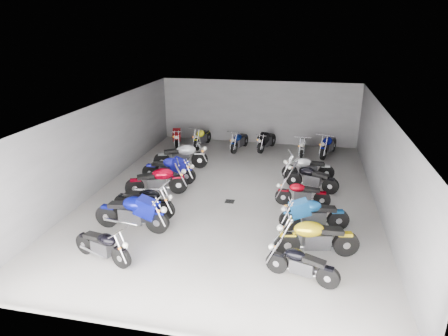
{
  "coord_description": "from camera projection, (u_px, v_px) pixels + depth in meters",
  "views": [
    {
      "loc": [
        2.45,
        -13.04,
        5.95
      ],
      "look_at": [
        -0.34,
        0.15,
        1.0
      ],
      "focal_mm": 32.0,
      "sensor_mm": 36.0,
      "label": 1
    }
  ],
  "objects": [
    {
      "name": "motorcycle_right_e",
      "position": [
        311.0,
        178.0,
        14.85
      ],
      "size": [
        1.96,
        0.71,
        0.88
      ],
      "rotation": [
        0.0,
        0.0,
        1.28
      ],
      "color": "black",
      "rests_on": "ground"
    },
    {
      "name": "motorcycle_left_e",
      "position": [
        169.0,
        170.0,
        15.56
      ],
      "size": [
        2.21,
        0.46,
        0.97
      ],
      "rotation": [
        0.0,
        0.0,
        -1.62
      ],
      "color": "black",
      "rests_on": "ground"
    },
    {
      "name": "motorcycle_back_c",
      "position": [
        239.0,
        141.0,
        19.54
      ],
      "size": [
        0.59,
        1.91,
        0.85
      ],
      "rotation": [
        0.0,
        0.0,
        2.91
      ],
      "color": "black",
      "rests_on": "ground"
    },
    {
      "name": "motorcycle_right_c",
      "position": [
        313.0,
        215.0,
        11.98
      ],
      "size": [
        2.1,
        0.64,
        0.93
      ],
      "rotation": [
        0.0,
        0.0,
        1.8
      ],
      "color": "black",
      "rests_on": "ground"
    },
    {
      "name": "motorcycle_right_a",
      "position": [
        301.0,
        264.0,
        9.65
      ],
      "size": [
        1.82,
        0.65,
        0.82
      ],
      "rotation": [
        0.0,
        0.0,
        1.28
      ],
      "color": "black",
      "rests_on": "ground"
    },
    {
      "name": "motorcycle_right_b",
      "position": [
        316.0,
        238.0,
        10.62
      ],
      "size": [
        2.25,
        0.67,
        1.0
      ],
      "rotation": [
        0.0,
        0.0,
        1.79
      ],
      "color": "black",
      "rests_on": "ground"
    },
    {
      "name": "motorcycle_back_e",
      "position": [
        302.0,
        146.0,
        18.73
      ],
      "size": [
        0.39,
        1.98,
        0.87
      ],
      "rotation": [
        0.0,
        0.0,
        3.12
      ],
      "color": "black",
      "rests_on": "ground"
    },
    {
      "name": "motorcycle_right_d",
      "position": [
        302.0,
        194.0,
        13.57
      ],
      "size": [
        1.88,
        0.37,
        0.83
      ],
      "rotation": [
        0.0,
        0.0,
        1.59
      ],
      "color": "black",
      "rests_on": "ground"
    },
    {
      "name": "motorcycle_left_a",
      "position": [
        103.0,
        245.0,
        10.43
      ],
      "size": [
        1.86,
        0.73,
        0.84
      ],
      "rotation": [
        0.0,
        0.0,
        -1.9
      ],
      "color": "black",
      "rests_on": "ground"
    },
    {
      "name": "motorcycle_back_a",
      "position": [
        177.0,
        136.0,
        20.15
      ],
      "size": [
        0.69,
        2.05,
        0.92
      ],
      "rotation": [
        0.0,
        0.0,
        3.41
      ],
      "color": "black",
      "rests_on": "ground"
    },
    {
      "name": "motorcycle_back_b",
      "position": [
        202.0,
        137.0,
        20.07
      ],
      "size": [
        0.48,
        2.03,
        0.89
      ],
      "rotation": [
        0.0,
        0.0,
        3.01
      ],
      "color": "black",
      "rests_on": "ground"
    },
    {
      "name": "motorcycle_back_f",
      "position": [
        328.0,
        145.0,
        18.68
      ],
      "size": [
        0.82,
        2.09,
        0.95
      ],
      "rotation": [
        0.0,
        0.0,
        2.82
      ],
      "color": "black",
      "rests_on": "ground"
    },
    {
      "name": "motorcycle_left_d",
      "position": [
        157.0,
        181.0,
        14.41
      ],
      "size": [
        2.13,
        1.02,
        0.99
      ],
      "rotation": [
        0.0,
        0.0,
        -1.17
      ],
      "color": "black",
      "rests_on": "ground"
    },
    {
      "name": "drain_grate",
      "position": [
        230.0,
        201.0,
        14.04
      ],
      "size": [
        0.32,
        0.32,
        0.01
      ],
      "primitive_type": "cube",
      "color": "black",
      "rests_on": "ground"
    },
    {
      "name": "wall_back",
      "position": [
        258.0,
        112.0,
        20.38
      ],
      "size": [
        10.0,
        0.1,
        3.2
      ],
      "primitive_type": "cube",
      "color": "slate",
      "rests_on": "ground"
    },
    {
      "name": "wall_right",
      "position": [
        383.0,
        164.0,
        12.98
      ],
      "size": [
        0.1,
        14.0,
        3.2
      ],
      "primitive_type": "cube",
      "color": "slate",
      "rests_on": "ground"
    },
    {
      "name": "motorcycle_left_c",
      "position": [
        144.0,
        201.0,
        12.84
      ],
      "size": [
        2.15,
        0.48,
        0.95
      ],
      "rotation": [
        0.0,
        0.0,
        -1.67
      ],
      "color": "black",
      "rests_on": "ground"
    },
    {
      "name": "motorcycle_left_f",
      "position": [
        181.0,
        156.0,
        17.03
      ],
      "size": [
        2.27,
        0.83,
        1.02
      ],
      "rotation": [
        0.0,
        0.0,
        -1.27
      ],
      "color": "black",
      "rests_on": "ground"
    },
    {
      "name": "wall_left",
      "position": [
        102.0,
        145.0,
        14.92
      ],
      "size": [
        0.1,
        14.0,
        3.2
      ],
      "primitive_type": "cube",
      "color": "slate",
      "rests_on": "ground"
    },
    {
      "name": "motorcycle_left_b",
      "position": [
        133.0,
        213.0,
        11.95
      ],
      "size": [
        2.37,
        0.48,
        1.04
      ],
      "rotation": [
        0.0,
        0.0,
        -1.61
      ],
      "color": "black",
      "rests_on": "ground"
    },
    {
      "name": "motorcycle_back_d",
      "position": [
        267.0,
        140.0,
        19.56
      ],
      "size": [
        0.72,
        1.93,
        0.87
      ],
      "rotation": [
        0.0,
        0.0,
        2.84
      ],
      "color": "black",
      "rests_on": "ground"
    },
    {
      "name": "ceiling",
      "position": [
        233.0,
        108.0,
        13.39
      ],
      "size": [
        10.0,
        14.0,
        0.04
      ],
      "primitive_type": "cube",
      "color": "black",
      "rests_on": "wall_back"
    },
    {
      "name": "motorcycle_right_f",
      "position": [
        308.0,
        168.0,
        15.79
      ],
      "size": [
        2.07,
        0.6,
        0.92
      ],
      "rotation": [
        0.0,
        0.0,
        1.78
      ],
      "color": "black",
      "rests_on": "ground"
    },
    {
      "name": "ground",
      "position": [
        232.0,
        196.0,
        14.5
      ],
      "size": [
        14.0,
        14.0,
        0.0
      ],
      "primitive_type": "plane",
      "color": "gray",
      "rests_on": "ground"
    }
  ]
}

